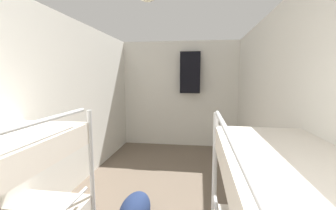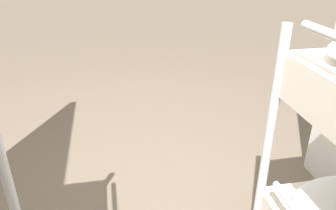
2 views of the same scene
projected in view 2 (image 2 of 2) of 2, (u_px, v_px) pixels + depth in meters
The scene contains 1 object.
ground_plane at pixel (138, 192), 2.27m from camera, with size 20.00×20.00×0.00m, color #6B5B4C.
Camera 2 is at (0.13, 1.78, 1.55)m, focal length 35.00 mm.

